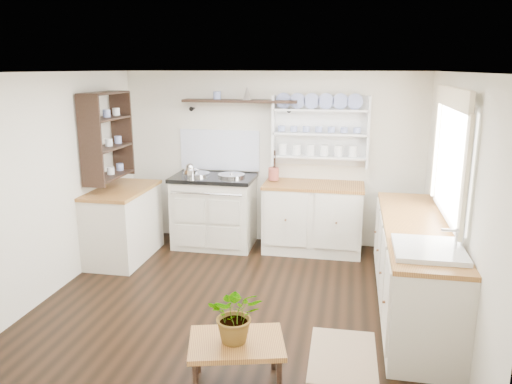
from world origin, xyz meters
TOP-DOWN VIEW (x-y plane):
  - floor at (0.00, 0.00)m, footprint 4.00×3.80m
  - wall_back at (0.00, 1.90)m, footprint 4.00×0.02m
  - wall_right at (2.00, 0.00)m, footprint 0.02×3.80m
  - wall_left at (-2.00, 0.00)m, footprint 0.02×3.80m
  - ceiling at (0.00, 0.00)m, footprint 4.00×3.80m
  - window at (1.95, 0.15)m, footprint 0.08×1.55m
  - aga_cooker at (-0.71, 1.57)m, footprint 1.07×0.74m
  - back_cabinets at (0.60, 1.60)m, footprint 1.27×0.63m
  - right_cabinets at (1.70, 0.10)m, footprint 0.62×2.43m
  - belfast_sink at (1.70, -0.65)m, footprint 0.55×0.60m
  - left_cabinets at (-1.70, 0.90)m, footprint 0.62×1.13m
  - plate_rack at (0.65, 1.86)m, footprint 1.20×0.22m
  - high_shelf at (-0.40, 1.78)m, footprint 1.50×0.29m
  - left_shelving at (-1.84, 0.90)m, footprint 0.28×0.80m
  - kettle at (-0.99, 1.45)m, footprint 0.16×0.16m
  - utensil_crock at (0.07, 1.68)m, footprint 0.14×0.14m
  - center_table at (0.28, -1.40)m, footprint 0.80×0.66m
  - potted_plant at (0.28, -1.40)m, footprint 0.44×0.40m
  - floor_rug at (1.06, -0.86)m, footprint 0.56×0.86m

SIDE VIEW (x-z plane):
  - floor at x=0.00m, z-range -0.01..0.01m
  - floor_rug at x=1.06m, z-range 0.00..0.02m
  - center_table at x=0.28m, z-range 0.14..0.52m
  - right_cabinets at x=1.70m, z-range 0.01..0.91m
  - left_cabinets at x=-1.70m, z-range 0.01..0.91m
  - back_cabinets at x=0.60m, z-range 0.01..0.91m
  - aga_cooker at x=-0.71m, z-range -0.01..0.98m
  - potted_plant at x=0.28m, z-range 0.38..0.81m
  - belfast_sink at x=1.70m, z-range 0.58..1.03m
  - utensil_crock at x=0.07m, z-range 0.91..1.07m
  - kettle at x=-0.99m, z-range 0.93..1.13m
  - wall_back at x=0.00m, z-range 0.00..2.30m
  - wall_right at x=2.00m, z-range 0.00..2.30m
  - wall_left at x=-2.00m, z-range 0.00..2.30m
  - left_shelving at x=-1.84m, z-range 1.02..2.08m
  - plate_rack at x=0.65m, z-range 1.11..2.01m
  - window at x=1.95m, z-range 0.95..2.17m
  - high_shelf at x=-0.40m, z-range 1.83..1.99m
  - ceiling at x=0.00m, z-range 2.29..2.30m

